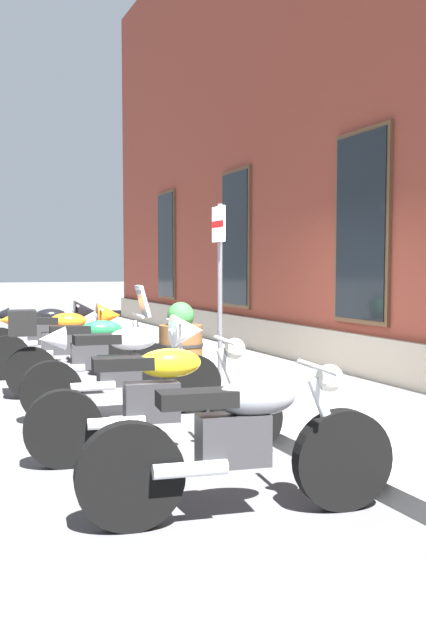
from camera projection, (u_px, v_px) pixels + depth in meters
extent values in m
plane|color=#4C4C4F|center=(183.00, 400.00, 8.36)|extent=(140.00, 140.00, 0.00)
cube|color=slate|center=(277.00, 387.00, 8.82)|extent=(30.14, 2.50, 0.15)
cube|color=gray|center=(359.00, 361.00, 9.26)|extent=(24.14, 0.10, 0.70)
cube|color=#513823|center=(167.00, 245.00, 16.57)|extent=(1.22, 0.06, 2.52)
cube|color=black|center=(166.00, 245.00, 16.56)|extent=(1.10, 0.03, 2.40)
cube|color=#513823|center=(236.00, 239.00, 12.85)|extent=(1.22, 0.06, 2.52)
cube|color=black|center=(235.00, 239.00, 12.84)|extent=(1.10, 0.03, 2.40)
cube|color=#513823|center=(362.00, 227.00, 9.14)|extent=(1.22, 0.06, 2.52)
cube|color=black|center=(360.00, 227.00, 9.13)|extent=(1.10, 0.03, 2.40)
cylinder|color=black|center=(88.00, 344.00, 11.62)|extent=(0.18, 0.63, 0.62)
cylinder|color=black|center=(0.00, 347.00, 11.23)|extent=(0.18, 0.63, 0.62)
cylinder|color=silver|center=(82.00, 328.00, 11.57)|extent=(0.10, 0.33, 0.66)
cube|color=#28282B|center=(41.00, 335.00, 11.40)|extent=(0.26, 0.46, 0.32)
ellipsoid|color=black|center=(51.00, 316.00, 11.42)|extent=(0.31, 0.54, 0.24)
cube|color=black|center=(26.00, 316.00, 11.31)|extent=(0.27, 0.50, 0.10)
cylinder|color=silver|center=(76.00, 305.00, 11.52)|extent=(0.62, 0.10, 0.04)
cylinder|color=silver|center=(23.00, 344.00, 11.21)|extent=(0.13, 0.46, 0.09)
cone|color=black|center=(84.00, 311.00, 11.57)|extent=(0.39, 0.37, 0.36)
cone|color=black|center=(1.00, 315.00, 11.20)|extent=(0.26, 0.28, 0.24)
cylinder|color=black|center=(113.00, 354.00, 10.28)|extent=(0.18, 0.63, 0.63)
cylinder|color=black|center=(8.00, 358.00, 9.87)|extent=(0.18, 0.63, 0.63)
cylinder|color=silver|center=(106.00, 336.00, 10.23)|extent=(0.10, 0.33, 0.67)
cube|color=#28282B|center=(57.00, 343.00, 10.05)|extent=(0.26, 0.46, 0.32)
ellipsoid|color=orange|center=(68.00, 321.00, 10.07)|extent=(0.31, 0.54, 0.24)
cube|color=black|center=(41.00, 321.00, 9.96)|extent=(0.27, 0.50, 0.10)
cylinder|color=silver|center=(100.00, 309.00, 10.18)|extent=(0.62, 0.10, 0.04)
cylinder|color=silver|center=(36.00, 354.00, 9.86)|extent=(0.14, 0.46, 0.09)
cone|color=orange|center=(109.00, 315.00, 10.23)|extent=(0.39, 0.37, 0.36)
cone|color=orange|center=(8.00, 320.00, 9.84)|extent=(0.27, 0.28, 0.24)
cylinder|color=black|center=(153.00, 368.00, 8.87)|extent=(0.17, 0.63, 0.62)
cylinder|color=black|center=(32.00, 373.00, 8.43)|extent=(0.17, 0.63, 0.62)
cylinder|color=silver|center=(145.00, 346.00, 8.82)|extent=(0.10, 0.33, 0.67)
cube|color=#28282B|center=(89.00, 356.00, 8.62)|extent=(0.26, 0.46, 0.32)
ellipsoid|color=#195633|center=(101.00, 330.00, 8.64)|extent=(0.30, 0.54, 0.24)
cube|color=black|center=(70.00, 330.00, 8.53)|extent=(0.26, 0.50, 0.10)
cylinder|color=silver|center=(138.00, 315.00, 8.77)|extent=(0.62, 0.09, 0.04)
cylinder|color=silver|center=(66.00, 369.00, 8.43)|extent=(0.13, 0.46, 0.09)
cube|color=#B2BCC6|center=(143.00, 301.00, 8.77)|extent=(0.37, 0.17, 0.40)
cube|color=black|center=(22.00, 323.00, 8.36)|extent=(0.39, 0.35, 0.30)
cylinder|color=black|center=(192.00, 384.00, 7.63)|extent=(0.15, 0.64, 0.63)
cylinder|color=black|center=(51.00, 392.00, 7.13)|extent=(0.15, 0.64, 0.63)
cylinder|color=silver|center=(183.00, 358.00, 7.58)|extent=(0.08, 0.33, 0.68)
cube|color=#28282B|center=(119.00, 371.00, 7.35)|extent=(0.24, 0.45, 0.32)
ellipsoid|color=silver|center=(133.00, 339.00, 7.37)|extent=(0.28, 0.53, 0.24)
cube|color=black|center=(97.00, 339.00, 7.25)|extent=(0.24, 0.49, 0.10)
cylinder|color=silver|center=(176.00, 322.00, 7.52)|extent=(0.62, 0.06, 0.04)
cylinder|color=silver|center=(93.00, 386.00, 7.14)|extent=(0.11, 0.45, 0.09)
cone|color=silver|center=(188.00, 331.00, 7.57)|extent=(0.37, 0.36, 0.36)
cone|color=silver|center=(52.00, 339.00, 7.09)|extent=(0.25, 0.27, 0.24)
cylinder|color=black|center=(246.00, 418.00, 5.90)|extent=(0.20, 0.63, 0.62)
cylinder|color=black|center=(63.00, 429.00, 5.51)|extent=(0.20, 0.63, 0.62)
cylinder|color=silver|center=(235.00, 387.00, 5.85)|extent=(0.11, 0.33, 0.67)
cube|color=#28282B|center=(152.00, 402.00, 5.68)|extent=(0.27, 0.46, 0.32)
ellipsoid|color=gold|center=(170.00, 363.00, 5.70)|extent=(0.32, 0.55, 0.24)
cube|color=black|center=(123.00, 363.00, 5.60)|extent=(0.28, 0.50, 0.10)
cylinder|color=silver|center=(225.00, 341.00, 5.80)|extent=(0.62, 0.11, 0.04)
cylinder|color=silver|center=(116.00, 423.00, 5.50)|extent=(0.15, 0.46, 0.09)
sphere|color=silver|center=(235.00, 349.00, 5.83)|extent=(0.18, 0.18, 0.18)
cylinder|color=black|center=(343.00, 460.00, 4.55)|extent=(0.20, 0.67, 0.66)
cylinder|color=black|center=(130.00, 476.00, 4.19)|extent=(0.20, 0.67, 0.66)
cylinder|color=silver|center=(329.00, 423.00, 4.51)|extent=(0.11, 0.31, 0.62)
cube|color=#28282B|center=(233.00, 440.00, 4.34)|extent=(0.27, 0.46, 0.32)
ellipsoid|color=slate|center=(256.00, 397.00, 4.36)|extent=(0.32, 0.55, 0.24)
cube|color=black|center=(197.00, 399.00, 4.26)|extent=(0.28, 0.50, 0.10)
cylinder|color=silver|center=(318.00, 368.00, 4.46)|extent=(0.62, 0.11, 0.04)
cylinder|color=silver|center=(190.00, 469.00, 4.16)|extent=(0.14, 0.46, 0.09)
sphere|color=silver|center=(329.00, 378.00, 4.48)|extent=(0.18, 0.18, 0.18)
cylinder|color=#4C4C51|center=(220.00, 293.00, 8.78)|extent=(0.06, 0.06, 2.22)
cube|color=white|center=(219.00, 224.00, 8.71)|extent=(0.36, 0.03, 0.44)
cube|color=red|center=(217.00, 224.00, 8.70)|extent=(0.36, 0.01, 0.08)
cylinder|color=brown|center=(181.00, 345.00, 10.37)|extent=(0.64, 0.64, 0.58)
cylinder|color=black|center=(181.00, 345.00, 10.37)|extent=(0.67, 0.67, 0.04)
sphere|color=#28602D|center=(181.00, 316.00, 10.34)|extent=(0.40, 0.40, 0.40)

